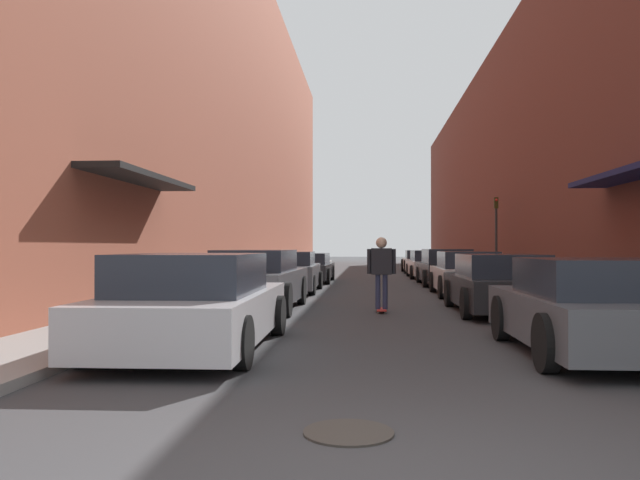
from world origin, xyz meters
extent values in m
plane|color=#38383A|center=(0.00, 21.91, 0.00)|extent=(120.51, 120.51, 0.00)
cube|color=gray|center=(-4.60, 27.39, 0.06)|extent=(1.80, 54.78, 0.12)
cube|color=gray|center=(4.60, 27.39, 0.06)|extent=(1.80, 54.78, 0.12)
cube|color=brown|center=(-7.50, 27.39, 7.75)|extent=(4.00, 54.78, 15.49)
cube|color=black|center=(-5.10, 9.59, 2.90)|extent=(1.00, 4.80, 0.12)
cube|color=brown|center=(7.50, 27.39, 5.34)|extent=(4.00, 54.78, 10.68)
cube|color=#141947|center=(5.10, 9.59, 2.90)|extent=(1.00, 4.80, 0.12)
cube|color=#B7B7BC|center=(-2.61, 5.05, 0.49)|extent=(2.02, 4.65, 0.62)
cube|color=#232833|center=(-2.61, 4.82, 1.07)|extent=(1.74, 2.43, 0.54)
cylinder|color=black|center=(-3.56, 6.48, 0.32)|extent=(0.18, 0.64, 0.64)
cylinder|color=black|center=(-1.67, 6.48, 0.32)|extent=(0.18, 0.64, 0.64)
cylinder|color=black|center=(-3.56, 3.62, 0.32)|extent=(0.18, 0.64, 0.64)
cylinder|color=black|center=(-1.67, 3.62, 0.32)|extent=(0.18, 0.64, 0.64)
cube|color=#515459|center=(-2.72, 10.39, 0.54)|extent=(1.82, 4.57, 0.69)
cube|color=#232833|center=(-2.72, 10.16, 1.12)|extent=(1.57, 2.39, 0.47)
cylinder|color=black|center=(-3.56, 11.79, 0.35)|extent=(0.18, 0.71, 0.71)
cylinder|color=black|center=(-1.87, 11.79, 0.35)|extent=(0.18, 0.71, 0.71)
cylinder|color=black|center=(-3.56, 8.98, 0.35)|extent=(0.18, 0.71, 0.71)
cylinder|color=black|center=(-1.87, 8.98, 0.35)|extent=(0.18, 0.71, 0.71)
cube|color=#515459|center=(-2.76, 16.02, 0.51)|extent=(1.91, 4.33, 0.69)
cube|color=#232833|center=(-2.76, 15.81, 1.06)|extent=(1.65, 2.27, 0.42)
cylinder|color=black|center=(-3.64, 17.35, 0.30)|extent=(0.18, 0.60, 0.60)
cylinder|color=black|center=(-1.87, 17.35, 0.30)|extent=(0.18, 0.60, 0.60)
cylinder|color=black|center=(-3.64, 14.69, 0.30)|extent=(0.18, 0.60, 0.60)
cylinder|color=black|center=(-1.87, 14.69, 0.30)|extent=(0.18, 0.60, 0.60)
cube|color=#232326|center=(-2.65, 21.32, 0.45)|extent=(1.87, 4.68, 0.56)
cube|color=#232833|center=(-2.65, 21.09, 0.95)|extent=(1.63, 2.44, 0.43)
cylinder|color=black|center=(-3.54, 22.77, 0.32)|extent=(0.18, 0.64, 0.64)
cylinder|color=black|center=(-1.76, 22.77, 0.32)|extent=(0.18, 0.64, 0.64)
cylinder|color=black|center=(-3.54, 19.88, 0.32)|extent=(0.18, 0.64, 0.64)
cylinder|color=black|center=(-1.76, 19.88, 0.32)|extent=(0.18, 0.64, 0.64)
cube|color=#515459|center=(2.74, 4.95, 0.49)|extent=(1.97, 3.98, 0.61)
cube|color=#232833|center=(2.74, 4.75, 1.04)|extent=(1.72, 2.08, 0.48)
cylinder|color=black|center=(1.80, 6.17, 0.34)|extent=(0.18, 0.68, 0.68)
cylinder|color=black|center=(3.68, 6.17, 0.34)|extent=(0.18, 0.68, 0.68)
cylinder|color=black|center=(1.80, 3.72, 0.34)|extent=(0.18, 0.68, 0.68)
cube|color=#232326|center=(2.59, 10.20, 0.48)|extent=(1.86, 4.28, 0.61)
cube|color=#232833|center=(2.59, 9.99, 1.03)|extent=(1.62, 2.23, 0.48)
cylinder|color=black|center=(1.70, 11.52, 0.32)|extent=(0.18, 0.63, 0.63)
cylinder|color=black|center=(3.48, 11.52, 0.32)|extent=(0.18, 0.63, 0.63)
cylinder|color=black|center=(1.70, 8.88, 0.32)|extent=(0.18, 0.63, 0.63)
cylinder|color=black|center=(3.48, 8.88, 0.32)|extent=(0.18, 0.63, 0.63)
cube|color=silver|center=(2.63, 14.94, 0.49)|extent=(1.74, 4.00, 0.63)
cube|color=#232833|center=(2.63, 14.74, 1.05)|extent=(1.53, 2.08, 0.48)
cylinder|color=black|center=(1.78, 16.18, 0.32)|extent=(0.18, 0.64, 0.64)
cylinder|color=black|center=(3.47, 16.18, 0.32)|extent=(0.18, 0.64, 0.64)
cylinder|color=black|center=(1.78, 13.70, 0.32)|extent=(0.18, 0.64, 0.64)
cylinder|color=black|center=(3.47, 13.70, 0.32)|extent=(0.18, 0.64, 0.64)
cube|color=#232326|center=(2.62, 19.86, 0.49)|extent=(1.86, 4.61, 0.64)
cube|color=#232833|center=(2.62, 19.63, 1.07)|extent=(1.60, 2.41, 0.52)
cylinder|color=black|center=(1.75, 21.28, 0.31)|extent=(0.18, 0.62, 0.62)
cylinder|color=black|center=(3.48, 21.28, 0.31)|extent=(0.18, 0.62, 0.62)
cylinder|color=black|center=(1.75, 18.44, 0.31)|extent=(0.18, 0.62, 0.62)
cylinder|color=black|center=(3.48, 18.44, 0.31)|extent=(0.18, 0.62, 0.62)
cube|color=silver|center=(2.56, 25.13, 0.47)|extent=(1.94, 4.36, 0.61)
cube|color=#232833|center=(2.56, 24.91, 1.02)|extent=(1.68, 2.28, 0.47)
cylinder|color=black|center=(1.65, 26.47, 0.30)|extent=(0.18, 0.61, 0.61)
cylinder|color=black|center=(3.47, 26.47, 0.30)|extent=(0.18, 0.61, 0.61)
cylinder|color=black|center=(1.65, 23.79, 0.30)|extent=(0.18, 0.61, 0.61)
cylinder|color=black|center=(3.47, 23.79, 0.30)|extent=(0.18, 0.61, 0.61)
cube|color=silver|center=(2.59, 30.75, 0.49)|extent=(1.89, 4.73, 0.58)
cube|color=#232833|center=(2.59, 30.52, 1.00)|extent=(1.64, 2.47, 0.44)
cylinder|color=black|center=(1.70, 32.21, 0.36)|extent=(0.18, 0.71, 0.71)
cylinder|color=black|center=(3.48, 32.21, 0.36)|extent=(0.18, 0.71, 0.71)
cylinder|color=black|center=(1.70, 29.29, 0.36)|extent=(0.18, 0.71, 0.71)
cylinder|color=black|center=(3.48, 29.29, 0.36)|extent=(0.18, 0.71, 0.71)
cube|color=#B2231E|center=(0.06, 10.08, 0.07)|extent=(0.20, 0.78, 0.02)
cylinder|color=beige|center=(-0.01, 10.33, 0.03)|extent=(0.03, 0.06, 0.06)
cylinder|color=beige|center=(0.14, 10.33, 0.03)|extent=(0.03, 0.06, 0.06)
cylinder|color=beige|center=(-0.01, 9.83, 0.03)|extent=(0.03, 0.06, 0.06)
cylinder|color=beige|center=(0.14, 9.83, 0.03)|extent=(0.03, 0.06, 0.06)
cylinder|color=#2D3351|center=(-0.01, 10.08, 0.45)|extent=(0.11, 0.11, 0.75)
cylinder|color=#2D3351|center=(0.14, 10.08, 0.45)|extent=(0.11, 0.11, 0.75)
cube|color=#232328|center=(0.06, 10.08, 1.11)|extent=(0.45, 0.20, 0.57)
sphere|color=beige|center=(0.06, 10.08, 1.51)|extent=(0.24, 0.24, 0.24)
cylinder|color=#232328|center=(-0.20, 10.08, 1.11)|extent=(0.09, 0.09, 0.54)
cylinder|color=#232328|center=(0.33, 10.08, 1.11)|extent=(0.09, 0.09, 0.54)
cylinder|color=#332D28|center=(-0.36, 1.28, 0.01)|extent=(0.70, 0.70, 0.02)
cylinder|color=#2D2D2D|center=(4.88, 21.96, 1.76)|extent=(0.10, 0.10, 3.29)
cube|color=#332D0F|center=(4.88, 21.96, 3.18)|extent=(0.16, 0.16, 0.45)
sphere|color=red|center=(4.88, 21.87, 3.29)|extent=(0.11, 0.11, 0.11)
camera|label=1|loc=(-0.20, -3.51, 1.44)|focal=35.00mm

